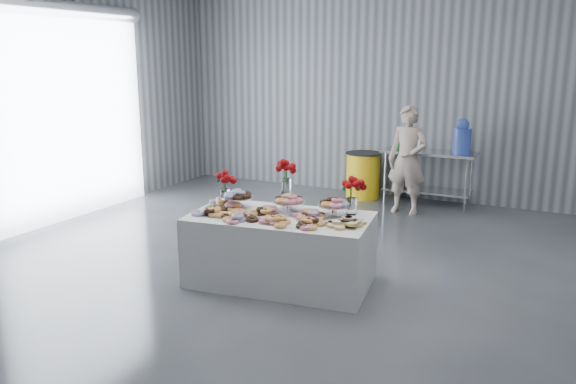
# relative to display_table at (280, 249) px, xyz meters

# --- Properties ---
(ground) EXTENTS (9.00, 9.00, 0.00)m
(ground) POSITION_rel_display_table_xyz_m (-0.08, -0.05, -0.38)
(ground) COLOR #393C41
(ground) RESTS_ON ground
(room_walls) EXTENTS (8.04, 9.04, 4.02)m
(room_walls) POSITION_rel_display_table_xyz_m (-0.36, 0.02, 2.26)
(room_walls) COLOR gray
(room_walls) RESTS_ON ground
(display_table) EXTENTS (2.02, 1.25, 0.75)m
(display_table) POSITION_rel_display_table_xyz_m (0.00, 0.00, 0.00)
(display_table) COLOR silver
(display_table) RESTS_ON ground
(prep_table) EXTENTS (1.50, 0.60, 0.90)m
(prep_table) POSITION_rel_display_table_xyz_m (0.64, 4.05, 0.24)
(prep_table) COLOR silver
(prep_table) RESTS_ON ground
(donut_mounds) EXTENTS (1.90, 1.04, 0.09)m
(donut_mounds) POSITION_rel_display_table_xyz_m (0.00, -0.05, 0.42)
(donut_mounds) COLOR #E9B755
(donut_mounds) RESTS_ON display_table
(cake_stand_left) EXTENTS (0.36, 0.36, 0.17)m
(cake_stand_left) POSITION_rel_display_table_xyz_m (-0.57, 0.07, 0.52)
(cake_stand_left) COLOR silver
(cake_stand_left) RESTS_ON display_table
(cake_stand_mid) EXTENTS (0.36, 0.36, 0.17)m
(cake_stand_mid) POSITION_rel_display_table_xyz_m (0.03, 0.16, 0.52)
(cake_stand_mid) COLOR silver
(cake_stand_mid) RESTS_ON display_table
(cake_stand_right) EXTENTS (0.36, 0.36, 0.17)m
(cake_stand_right) POSITION_rel_display_table_xyz_m (0.52, 0.22, 0.52)
(cake_stand_right) COLOR silver
(cake_stand_right) RESTS_ON display_table
(danish_pile) EXTENTS (0.48, 0.48, 0.11)m
(danish_pile) POSITION_rel_display_table_xyz_m (0.76, -0.05, 0.43)
(danish_pile) COLOR silver
(danish_pile) RESTS_ON display_table
(bouquet_left) EXTENTS (0.26, 0.26, 0.42)m
(bouquet_left) POSITION_rel_display_table_xyz_m (-0.78, 0.15, 0.67)
(bouquet_left) COLOR white
(bouquet_left) RESTS_ON display_table
(bouquet_right) EXTENTS (0.26, 0.26, 0.42)m
(bouquet_right) POSITION_rel_display_table_xyz_m (0.65, 0.39, 0.67)
(bouquet_right) COLOR white
(bouquet_right) RESTS_ON display_table
(bouquet_center) EXTENTS (0.26, 0.26, 0.57)m
(bouquet_center) POSITION_rel_display_table_xyz_m (-0.10, 0.34, 0.75)
(bouquet_center) COLOR silver
(bouquet_center) RESTS_ON display_table
(water_jug) EXTENTS (0.28, 0.28, 0.55)m
(water_jug) POSITION_rel_display_table_xyz_m (1.14, 4.05, 0.77)
(water_jug) COLOR #4369E5
(water_jug) RESTS_ON prep_table
(drink_bottles) EXTENTS (0.54, 0.08, 0.27)m
(drink_bottles) POSITION_rel_display_table_xyz_m (0.32, 3.95, 0.66)
(drink_bottles) COLOR #268C33
(drink_bottles) RESTS_ON prep_table
(person) EXTENTS (0.64, 0.45, 1.68)m
(person) POSITION_rel_display_table_xyz_m (0.45, 3.41, 0.47)
(person) COLOR #CC8C93
(person) RESTS_ON ground
(trash_barrel) EXTENTS (0.62, 0.62, 0.79)m
(trash_barrel) POSITION_rel_display_table_xyz_m (-0.48, 4.05, 0.02)
(trash_barrel) COLOR yellow
(trash_barrel) RESTS_ON ground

